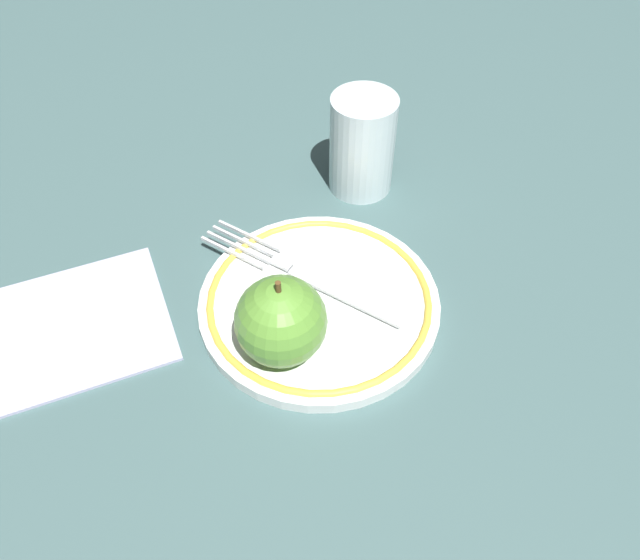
# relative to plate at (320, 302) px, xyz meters

# --- Properties ---
(ground_plane) EXTENTS (2.00, 2.00, 0.00)m
(ground_plane) POSITION_rel_plate_xyz_m (0.01, -0.00, -0.01)
(ground_plane) COLOR #415E5E
(plate) EXTENTS (0.19, 0.19, 0.01)m
(plate) POSITION_rel_plate_xyz_m (0.00, 0.00, 0.00)
(plate) COLOR white
(plate) RESTS_ON ground_plane
(apple_red_whole) EXTENTS (0.07, 0.07, 0.07)m
(apple_red_whole) POSITION_rel_plate_xyz_m (0.03, -0.05, 0.04)
(apple_red_whole) COLOR #5E9936
(apple_red_whole) RESTS_ON plate
(fork) EXTENTS (0.17, 0.11, 0.00)m
(fork) POSITION_rel_plate_xyz_m (-0.02, 0.00, 0.01)
(fork) COLOR silver
(fork) RESTS_ON plate
(drinking_glass) EXTENTS (0.06, 0.06, 0.09)m
(drinking_glass) POSITION_rel_plate_xyz_m (-0.12, 0.11, 0.04)
(drinking_glass) COLOR silver
(drinking_glass) RESTS_ON ground_plane
(napkin_folded) EXTENTS (0.14, 0.15, 0.01)m
(napkin_folded) POSITION_rel_plate_xyz_m (-0.08, -0.18, -0.00)
(napkin_folded) COLOR silver
(napkin_folded) RESTS_ON ground_plane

